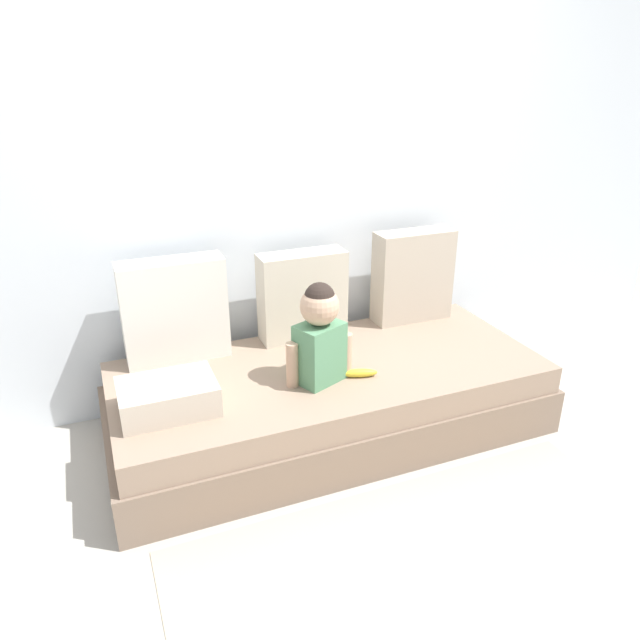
{
  "coord_description": "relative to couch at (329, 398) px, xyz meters",
  "views": [
    {
      "loc": [
        -1.0,
        -2.34,
        1.71
      ],
      "look_at": [
        -0.05,
        0.0,
        0.61
      ],
      "focal_mm": 33.09,
      "sensor_mm": 36.0,
      "label": 1
    }
  ],
  "objects": [
    {
      "name": "ground_plane",
      "position": [
        0.0,
        0.0,
        -0.18
      ],
      "size": [
        12.0,
        12.0,
        0.0
      ],
      "primitive_type": "plane",
      "color": "#B2ADA3"
    },
    {
      "name": "back_wall",
      "position": [
        0.0,
        0.59,
        0.94
      ],
      "size": [
        5.33,
        0.1,
        2.24
      ],
      "primitive_type": "cube",
      "color": "silver",
      "rests_on": "ground"
    },
    {
      "name": "couch",
      "position": [
        0.0,
        0.0,
        0.0
      ],
      "size": [
        2.13,
        0.93,
        0.36
      ],
      "color": "#826C5B",
      "rests_on": "ground"
    },
    {
      "name": "throw_pillow_left",
      "position": [
        -0.66,
        0.36,
        0.44
      ],
      "size": [
        0.5,
        0.16,
        0.51
      ],
      "primitive_type": "cube",
      "color": "silver",
      "rests_on": "couch"
    },
    {
      "name": "throw_pillow_center",
      "position": [
        0.0,
        0.36,
        0.42
      ],
      "size": [
        0.46,
        0.16,
        0.47
      ],
      "primitive_type": "cube",
      "color": "beige",
      "rests_on": "couch"
    },
    {
      "name": "throw_pillow_right",
      "position": [
        0.66,
        0.36,
        0.44
      ],
      "size": [
        0.45,
        0.16,
        0.51
      ],
      "primitive_type": "cube",
      "color": "#C1B29E",
      "rests_on": "couch"
    },
    {
      "name": "toddler",
      "position": [
        -0.1,
        -0.12,
        0.43
      ],
      "size": [
        0.32,
        0.22,
        0.48
      ],
      "color": "#568E66",
      "rests_on": "couch"
    },
    {
      "name": "banana",
      "position": [
        0.09,
        -0.16,
        0.21
      ],
      "size": [
        0.18,
        0.09,
        0.04
      ],
      "primitive_type": "ellipsoid",
      "rotation": [
        0.0,
        0.0,
        -0.31
      ],
      "color": "yellow",
      "rests_on": "couch"
    },
    {
      "name": "folded_blanket",
      "position": [
        -0.79,
        -0.12,
        0.25
      ],
      "size": [
        0.4,
        0.28,
        0.13
      ],
      "primitive_type": "cube",
      "color": "beige",
      "rests_on": "couch"
    },
    {
      "name": "floor_rug",
      "position": [
        0.0,
        -1.01,
        -0.18
      ],
      "size": [
        1.92,
        1.0,
        0.01
      ],
      "primitive_type": "cube",
      "color": "beige",
      "rests_on": "ground"
    }
  ]
}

